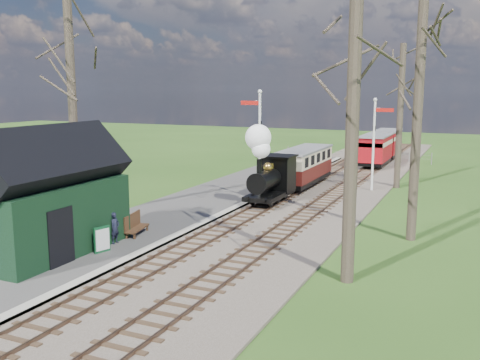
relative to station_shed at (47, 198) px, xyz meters
The scene contains 19 objects.
ground 6.29m from the station_shed, 42.94° to the right, with size 140.00×140.00×0.00m, color #294B17.
distant_hills 63.40m from the station_shed, 84.61° to the left, with size 114.40×48.00×22.02m.
ballast_bed 18.98m from the station_shed, 72.73° to the left, with size 8.00×60.00×0.10m, color brown.
track_near 18.63m from the station_shed, 76.57° to the left, with size 1.60×60.00×0.15m.
track_far 19.40m from the station_shed, 69.04° to the left, with size 1.60×60.00×0.15m.
platform 10.26m from the station_shed, 85.44° to the left, with size 5.00×44.00×0.20m, color #474442.
coping_strip 10.69m from the station_shed, 72.79° to the left, with size 0.40×44.00×0.21m, color #B2AD9E.
station_shed is the anchor object (origin of this frame).
semaphore_near 12.58m from the station_shed, 73.62° to the left, with size 1.22×0.24×6.22m.
semaphore_far 20.01m from the station_shed, 64.28° to the left, with size 1.22×0.24×5.72m.
bare_trees 8.81m from the station_shed, 47.30° to the left, with size 15.51×22.39×12.00m.
fence_line 32.38m from the station_shed, 81.83° to the left, with size 12.60×0.08×1.00m.
locomotive 12.46m from the station_shed, 69.88° to the left, with size 1.71×4.00×4.28m.
coach 18.29m from the station_shed, 76.39° to the left, with size 2.00×6.85×2.10m.
red_carriage_a 29.30m from the station_shed, 76.38° to the left, with size 2.00×4.96×2.11m.
red_carriage_b 34.67m from the station_shed, 78.52° to the left, with size 2.00×4.96×2.11m.
sign_board 2.54m from the station_shed, 22.36° to the left, with size 0.28×0.66×0.99m.
bench 4.00m from the station_shed, 66.11° to the left, with size 0.77×1.64×0.90m.
person 2.86m from the station_shed, 50.87° to the left, with size 0.46×0.30×1.26m, color #1B1D31.
Camera 1 is at (10.18, -10.71, 6.26)m, focal length 40.00 mm.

